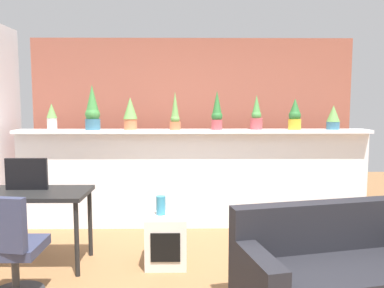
{
  "coord_description": "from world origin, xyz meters",
  "views": [
    {
      "loc": [
        -0.07,
        -2.97,
        1.61
      ],
      "look_at": [
        -0.02,
        1.34,
        1.16
      ],
      "focal_mm": 36.64,
      "sensor_mm": 36.0,
      "label": 1
    }
  ],
  "objects_px": {
    "potted_plant_6": "(295,116)",
    "potted_plant_4": "(217,112)",
    "potted_plant_0": "(52,116)",
    "office_chair": "(10,257)",
    "potted_plant_7": "(333,117)",
    "side_cube_shelf": "(167,240)",
    "desk": "(32,200)",
    "potted_plant_2": "(130,113)",
    "couch": "(338,275)",
    "potted_plant_5": "(256,115)",
    "tv_monitor": "(27,174)",
    "potted_plant_1": "(92,110)",
    "potted_plant_3": "(175,114)",
    "vase_on_shelf": "(161,205)"
  },
  "relations": [
    {
      "from": "potted_plant_6",
      "to": "potted_plant_4",
      "type": "bearing_deg",
      "value": -179.93
    },
    {
      "from": "potted_plant_0",
      "to": "office_chair",
      "type": "xyz_separation_m",
      "value": [
        0.3,
        -1.95,
        -1.05
      ]
    },
    {
      "from": "potted_plant_0",
      "to": "potted_plant_4",
      "type": "distance_m",
      "value": 2.08
    },
    {
      "from": "potted_plant_7",
      "to": "side_cube_shelf",
      "type": "distance_m",
      "value": 2.63
    },
    {
      "from": "desk",
      "to": "side_cube_shelf",
      "type": "bearing_deg",
      "value": 0.07
    },
    {
      "from": "potted_plant_2",
      "to": "couch",
      "type": "relative_size",
      "value": 0.24
    },
    {
      "from": "potted_plant_7",
      "to": "desk",
      "type": "xyz_separation_m",
      "value": [
        -3.37,
        -1.16,
        -0.76
      ]
    },
    {
      "from": "potted_plant_4",
      "to": "potted_plant_5",
      "type": "distance_m",
      "value": 0.51
    },
    {
      "from": "potted_plant_2",
      "to": "tv_monitor",
      "type": "relative_size",
      "value": 0.99
    },
    {
      "from": "potted_plant_1",
      "to": "potted_plant_3",
      "type": "distance_m",
      "value": 1.03
    },
    {
      "from": "potted_plant_3",
      "to": "side_cube_shelf",
      "type": "xyz_separation_m",
      "value": [
        -0.06,
        -1.13,
        -1.22
      ]
    },
    {
      "from": "potted_plant_5",
      "to": "couch",
      "type": "bearing_deg",
      "value": -81.96
    },
    {
      "from": "potted_plant_7",
      "to": "side_cube_shelf",
      "type": "relative_size",
      "value": 0.61
    },
    {
      "from": "potted_plant_0",
      "to": "tv_monitor",
      "type": "distance_m",
      "value": 1.25
    },
    {
      "from": "potted_plant_0",
      "to": "potted_plant_2",
      "type": "relative_size",
      "value": 0.8
    },
    {
      "from": "potted_plant_5",
      "to": "desk",
      "type": "distance_m",
      "value": 2.79
    },
    {
      "from": "potted_plant_1",
      "to": "potted_plant_5",
      "type": "bearing_deg",
      "value": 1.02
    },
    {
      "from": "potted_plant_1",
      "to": "potted_plant_4",
      "type": "xyz_separation_m",
      "value": [
        1.56,
        -0.01,
        -0.03
      ]
    },
    {
      "from": "potted_plant_3",
      "to": "couch",
      "type": "distance_m",
      "value": 2.68
    },
    {
      "from": "potted_plant_1",
      "to": "potted_plant_6",
      "type": "xyz_separation_m",
      "value": [
        2.53,
        -0.0,
        -0.07
      ]
    },
    {
      "from": "office_chair",
      "to": "potted_plant_7",
      "type": "bearing_deg",
      "value": 30.51
    },
    {
      "from": "potted_plant_3",
      "to": "tv_monitor",
      "type": "xyz_separation_m",
      "value": [
        -1.44,
        -1.06,
        -0.56
      ]
    },
    {
      "from": "office_chair",
      "to": "couch",
      "type": "xyz_separation_m",
      "value": [
        2.57,
        -0.13,
        -0.11
      ]
    },
    {
      "from": "potted_plant_6",
      "to": "potted_plant_3",
      "type": "bearing_deg",
      "value": -179.81
    },
    {
      "from": "potted_plant_0",
      "to": "couch",
      "type": "bearing_deg",
      "value": -35.87
    },
    {
      "from": "potted_plant_3",
      "to": "potted_plant_5",
      "type": "bearing_deg",
      "value": 2.57
    },
    {
      "from": "potted_plant_1",
      "to": "side_cube_shelf",
      "type": "bearing_deg",
      "value": -49.49
    },
    {
      "from": "potted_plant_2",
      "to": "potted_plant_3",
      "type": "distance_m",
      "value": 0.57
    },
    {
      "from": "potted_plant_4",
      "to": "vase_on_shelf",
      "type": "relative_size",
      "value": 2.6
    },
    {
      "from": "potted_plant_1",
      "to": "side_cube_shelf",
      "type": "height_order",
      "value": "potted_plant_1"
    },
    {
      "from": "potted_plant_4",
      "to": "vase_on_shelf",
      "type": "distance_m",
      "value": 1.55
    },
    {
      "from": "potted_plant_6",
      "to": "potted_plant_7",
      "type": "xyz_separation_m",
      "value": [
        0.49,
        0.02,
        -0.02
      ]
    },
    {
      "from": "potted_plant_5",
      "to": "potted_plant_0",
      "type": "bearing_deg",
      "value": 179.6
    },
    {
      "from": "desk",
      "to": "office_chair",
      "type": "relative_size",
      "value": 1.21
    },
    {
      "from": "office_chair",
      "to": "vase_on_shelf",
      "type": "height_order",
      "value": "office_chair"
    },
    {
      "from": "potted_plant_0",
      "to": "potted_plant_5",
      "type": "height_order",
      "value": "potted_plant_5"
    },
    {
      "from": "potted_plant_3",
      "to": "office_chair",
      "type": "bearing_deg",
      "value": -123.57
    },
    {
      "from": "office_chair",
      "to": "side_cube_shelf",
      "type": "relative_size",
      "value": 1.82
    },
    {
      "from": "potted_plant_4",
      "to": "potted_plant_5",
      "type": "height_order",
      "value": "potted_plant_4"
    },
    {
      "from": "potted_plant_3",
      "to": "vase_on_shelf",
      "type": "relative_size",
      "value": 2.55
    },
    {
      "from": "potted_plant_2",
      "to": "office_chair",
      "type": "xyz_separation_m",
      "value": [
        -0.69,
        -1.94,
        -1.1
      ]
    },
    {
      "from": "potted_plant_4",
      "to": "side_cube_shelf",
      "type": "bearing_deg",
      "value": -116.99
    },
    {
      "from": "potted_plant_0",
      "to": "side_cube_shelf",
      "type": "xyz_separation_m",
      "value": [
        1.5,
        -1.2,
        -1.19
      ]
    },
    {
      "from": "potted_plant_7",
      "to": "potted_plant_5",
      "type": "bearing_deg",
      "value": 178.74
    },
    {
      "from": "potted_plant_2",
      "to": "vase_on_shelf",
      "type": "bearing_deg",
      "value": -68.23
    },
    {
      "from": "potted_plant_3",
      "to": "potted_plant_6",
      "type": "height_order",
      "value": "potted_plant_3"
    },
    {
      "from": "potted_plant_2",
      "to": "potted_plant_6",
      "type": "relative_size",
      "value": 1.04
    },
    {
      "from": "desk",
      "to": "vase_on_shelf",
      "type": "xyz_separation_m",
      "value": [
        1.26,
        0.05,
        -0.07
      ]
    },
    {
      "from": "potted_plant_1",
      "to": "potted_plant_2",
      "type": "distance_m",
      "value": 0.47
    },
    {
      "from": "potted_plant_4",
      "to": "couch",
      "type": "height_order",
      "value": "potted_plant_4"
    }
  ]
}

